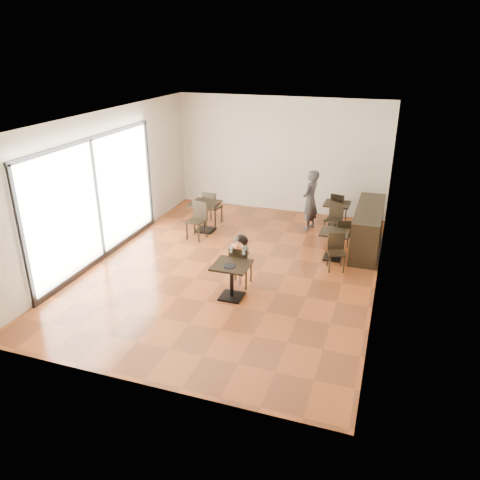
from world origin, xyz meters
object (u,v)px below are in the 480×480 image
at_px(child_table, 232,281).
at_px(chair_mid_a, 343,234).
at_px(cafe_table_back, 336,216).
at_px(child, 241,260).
at_px(cafe_table_left, 205,217).
at_px(adult_patron, 310,200).
at_px(cafe_table_mid, 334,245).
at_px(child_chair, 241,265).
at_px(chair_back_b, 333,220).
at_px(chair_mid_b, 336,253).
at_px(chair_back_a, 339,208).
at_px(chair_left_a, 213,207).
at_px(chair_left_b, 196,221).

relative_size(child_table, chair_mid_a, 0.90).
relative_size(child_table, cafe_table_back, 1.03).
bearing_deg(child, child_table, -90.00).
bearing_deg(child_table, cafe_table_left, 120.81).
height_order(adult_patron, cafe_table_mid, adult_patron).
xyz_separation_m(child_chair, adult_patron, (0.73, 3.44, 0.36)).
bearing_deg(chair_back_b, child_chair, -99.58).
bearing_deg(chair_mid_b, cafe_table_left, 145.34).
relative_size(chair_mid_a, chair_back_a, 0.95).
distance_m(child, cafe_table_left, 3.08).
distance_m(child_chair, chair_mid_a, 2.94).
distance_m(chair_left_a, chair_back_a, 3.39).
relative_size(chair_left_b, chair_back_a, 1.10).
xyz_separation_m(cafe_table_mid, chair_left_a, (-3.40, 1.20, 0.13)).
bearing_deg(child_table, adult_patron, 79.68).
distance_m(cafe_table_mid, chair_back_b, 1.37).
bearing_deg(cafe_table_back, child, -110.20).
bearing_deg(chair_back_a, chair_mid_b, 110.48).
bearing_deg(chair_back_a, chair_back_b, 103.76).
bearing_deg(child_chair, cafe_table_left, -53.93).
xyz_separation_m(child_table, cafe_table_left, (-1.81, 3.03, 0.02)).
bearing_deg(child_chair, adult_patron, -101.92).
height_order(child_chair, chair_back_b, child_chair).
xyz_separation_m(cafe_table_mid, cafe_table_left, (-3.40, 0.65, 0.05)).
distance_m(chair_mid_a, chair_back_b, 0.88).
relative_size(child_chair, chair_back_a, 1.03).
xyz_separation_m(cafe_table_back, chair_left_a, (-3.19, -0.71, 0.11)).
distance_m(cafe_table_mid, chair_left_a, 3.60).
distance_m(child_table, chair_left_b, 3.07).
distance_m(adult_patron, chair_left_a, 2.59).
bearing_deg(cafe_table_mid, chair_back_a, 95.09).
bearing_deg(child_chair, chair_back_a, -108.14).
bearing_deg(chair_mid_a, chair_left_b, -8.61).
height_order(child_chair, chair_left_b, chair_left_b).
xyz_separation_m(adult_patron, cafe_table_left, (-2.54, -0.96, -0.41)).
distance_m(child_table, chair_left_a, 4.02).
height_order(child_table, child, child).
height_order(cafe_table_back, chair_mid_b, chair_mid_b).
height_order(child_chair, adult_patron, adult_patron).
bearing_deg(chair_left_b, child, -37.12).
relative_size(chair_mid_b, chair_left_b, 0.87).
bearing_deg(child_chair, cafe_table_back, -110.20).
relative_size(child, cafe_table_back, 1.56).
xyz_separation_m(adult_patron, chair_mid_b, (0.99, -2.16, -0.39)).
xyz_separation_m(chair_back_a, chair_back_b, (0.00, -1.01, 0.00)).
distance_m(cafe_table_back, chair_left_b, 3.66).
relative_size(adult_patron, chair_mid_b, 2.00).
bearing_deg(chair_mid_b, chair_mid_a, 74.08).
bearing_deg(adult_patron, child_chair, 1.83).
height_order(chair_mid_b, chair_back_b, chair_back_b).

